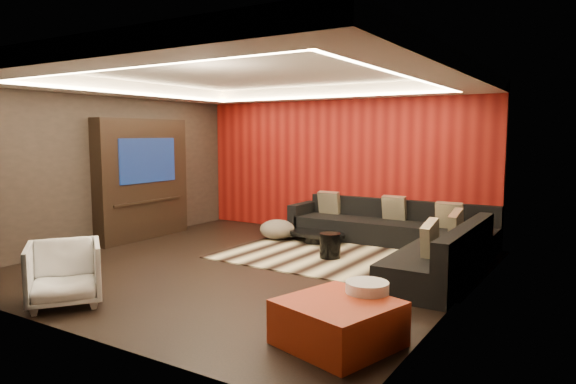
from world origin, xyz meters
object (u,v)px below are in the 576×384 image
Objects in this scene: orange_ottoman at (338,323)px; armchair at (64,273)px; coffee_table at (316,237)px; sectional_sofa at (406,239)px; drum_stool at (330,246)px; white_side_table at (367,308)px.

armchair is (-3.13, -0.61, 0.15)m from orange_ottoman.
armchair is (-0.86, -4.37, 0.24)m from coffee_table.
sectional_sofa is at bearing -0.02° from coffee_table.
armchair is at bearing -114.43° from drum_stool.
armchair is at bearing -168.90° from orange_ottoman.
drum_stool is 3.83m from armchair.
white_side_table is at bearing -54.68° from coffee_table.
coffee_table is 1.64m from sectional_sofa.
drum_stool is at bearing -50.63° from coffee_table.
armchair is (-3.25, -0.98, 0.10)m from white_side_table.
sectional_sofa reaches higher than armchair.
drum_stool is 0.41× the size of orange_ottoman.
armchair is (-1.58, -3.48, 0.15)m from drum_stool.
drum_stool is 1.27m from sectional_sofa.
armchair reaches higher than white_side_table.
coffee_table is 0.31× the size of sectional_sofa.
orange_ottoman is 0.26× the size of sectional_sofa.
coffee_table is at bearing 121.22° from orange_ottoman.
sectional_sofa is (1.63, -0.00, 0.15)m from coffee_table.
orange_ottoman is (-0.12, -0.37, -0.05)m from white_side_table.
orange_ottoman is at bearing -42.23° from armchair.
coffee_table is at bearing 129.37° from drum_stool.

